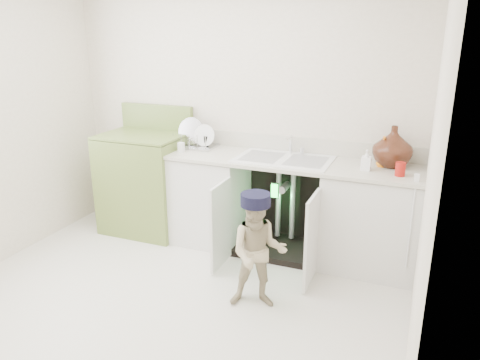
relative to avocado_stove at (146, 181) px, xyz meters
name	(u,v)px	position (x,y,z in m)	size (l,w,h in m)	color
ground	(167,303)	(0.91, -1.18, -0.52)	(3.50, 3.50, 0.00)	beige
room_shell	(158,146)	(0.91, -1.18, 0.73)	(6.00, 5.50, 1.26)	silver
counter_run	(286,204)	(1.49, 0.03, -0.04)	(2.44, 1.02, 1.25)	silver
avocado_stove	(146,181)	(0.00, 0.00, 0.00)	(0.82, 0.65, 1.27)	olive
repair_worker	(258,251)	(1.57, -0.93, -0.07)	(0.51, 0.84, 0.90)	tan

